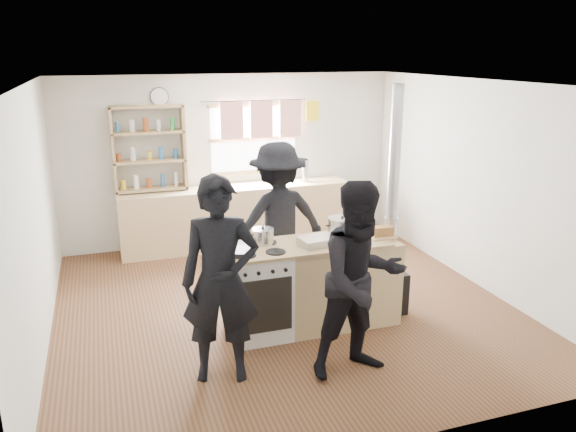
{
  "coord_description": "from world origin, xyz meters",
  "views": [
    {
      "loc": [
        -1.81,
        -5.62,
        2.82
      ],
      "look_at": [
        0.03,
        -0.1,
        1.1
      ],
      "focal_mm": 35.0,
      "sensor_mm": 36.0,
      "label": 1
    }
  ],
  "objects_px": {
    "skillet_greens": "(242,252)",
    "person_near_left": "(220,281)",
    "stockpot_counter": "(342,227)",
    "roast_tray": "(318,241)",
    "stockpot_stove": "(263,236)",
    "person_near_right": "(361,281)",
    "flue_heater": "(390,256)",
    "thermos": "(305,171)",
    "cooking_island": "(312,284)",
    "bread_board": "(382,233)",
    "person_far": "(278,220)"
  },
  "relations": [
    {
      "from": "stockpot_counter",
      "to": "person_near_left",
      "type": "height_order",
      "value": "person_near_left"
    },
    {
      "from": "stockpot_stove",
      "to": "person_far",
      "type": "xyz_separation_m",
      "value": [
        0.4,
        0.78,
        -0.09
      ]
    },
    {
      "from": "person_near_left",
      "to": "person_near_right",
      "type": "height_order",
      "value": "person_near_left"
    },
    {
      "from": "bread_board",
      "to": "person_near_left",
      "type": "xyz_separation_m",
      "value": [
        -1.85,
        -0.59,
        -0.06
      ]
    },
    {
      "from": "roast_tray",
      "to": "stockpot_stove",
      "type": "relative_size",
      "value": 1.82
    },
    {
      "from": "roast_tray",
      "to": "bread_board",
      "type": "xyz_separation_m",
      "value": [
        0.73,
        -0.0,
        0.01
      ]
    },
    {
      "from": "person_far",
      "to": "cooking_island",
      "type": "bearing_deg",
      "value": 91.77
    },
    {
      "from": "thermos",
      "to": "person_near_left",
      "type": "relative_size",
      "value": 0.18
    },
    {
      "from": "thermos",
      "to": "roast_tray",
      "type": "xyz_separation_m",
      "value": [
        -0.91,
        -2.84,
        -0.09
      ]
    },
    {
      "from": "cooking_island",
      "to": "flue_heater",
      "type": "xyz_separation_m",
      "value": [
        0.93,
        0.06,
        0.19
      ]
    },
    {
      "from": "stockpot_stove",
      "to": "bread_board",
      "type": "relative_size",
      "value": 0.77
    },
    {
      "from": "cooking_island",
      "to": "bread_board",
      "type": "distance_m",
      "value": 0.92
    },
    {
      "from": "thermos",
      "to": "person_far",
      "type": "bearing_deg",
      "value": -118.77
    },
    {
      "from": "skillet_greens",
      "to": "stockpot_stove",
      "type": "bearing_deg",
      "value": 40.2
    },
    {
      "from": "flue_heater",
      "to": "person_far",
      "type": "height_order",
      "value": "flue_heater"
    },
    {
      "from": "skillet_greens",
      "to": "person_near_left",
      "type": "xyz_separation_m",
      "value": [
        -0.32,
        -0.55,
        -0.04
      ]
    },
    {
      "from": "bread_board",
      "to": "person_far",
      "type": "height_order",
      "value": "person_far"
    },
    {
      "from": "bread_board",
      "to": "flue_heater",
      "type": "distance_m",
      "value": 0.39
    },
    {
      "from": "cooking_island",
      "to": "person_near_right",
      "type": "bearing_deg",
      "value": -84.99
    },
    {
      "from": "cooking_island",
      "to": "person_near_left",
      "type": "height_order",
      "value": "person_near_left"
    },
    {
      "from": "cooking_island",
      "to": "skillet_greens",
      "type": "relative_size",
      "value": 6.11
    },
    {
      "from": "skillet_greens",
      "to": "person_near_left",
      "type": "distance_m",
      "value": 0.64
    },
    {
      "from": "skillet_greens",
      "to": "stockpot_counter",
      "type": "distance_m",
      "value": 1.16
    },
    {
      "from": "stockpot_counter",
      "to": "person_near_left",
      "type": "bearing_deg",
      "value": -152.77
    },
    {
      "from": "person_far",
      "to": "person_near_right",
      "type": "bearing_deg",
      "value": 91.49
    },
    {
      "from": "thermos",
      "to": "skillet_greens",
      "type": "distance_m",
      "value": 3.35
    },
    {
      "from": "stockpot_counter",
      "to": "flue_heater",
      "type": "xyz_separation_m",
      "value": [
        0.56,
        -0.04,
        -0.38
      ]
    },
    {
      "from": "roast_tray",
      "to": "stockpot_stove",
      "type": "bearing_deg",
      "value": 158.72
    },
    {
      "from": "cooking_island",
      "to": "roast_tray",
      "type": "height_order",
      "value": "roast_tray"
    },
    {
      "from": "person_near_right",
      "to": "person_near_left",
      "type": "bearing_deg",
      "value": 160.66
    },
    {
      "from": "flue_heater",
      "to": "person_far",
      "type": "distance_m",
      "value": 1.35
    },
    {
      "from": "thermos",
      "to": "person_near_right",
      "type": "relative_size",
      "value": 0.19
    },
    {
      "from": "person_near_right",
      "to": "thermos",
      "type": "bearing_deg",
      "value": 72.63
    },
    {
      "from": "roast_tray",
      "to": "person_near_right",
      "type": "xyz_separation_m",
      "value": [
        0.06,
        -0.9,
        -0.08
      ]
    },
    {
      "from": "roast_tray",
      "to": "person_near_right",
      "type": "relative_size",
      "value": 0.23
    },
    {
      "from": "skillet_greens",
      "to": "person_near_left",
      "type": "bearing_deg",
      "value": -120.59
    },
    {
      "from": "flue_heater",
      "to": "person_far",
      "type": "relative_size",
      "value": 1.36
    },
    {
      "from": "roast_tray",
      "to": "bread_board",
      "type": "height_order",
      "value": "bread_board"
    },
    {
      "from": "person_near_left",
      "to": "flue_heater",
      "type": "bearing_deg",
      "value": 33.31
    },
    {
      "from": "stockpot_stove",
      "to": "person_near_left",
      "type": "distance_m",
      "value": 1.0
    },
    {
      "from": "cooking_island",
      "to": "bread_board",
      "type": "xyz_separation_m",
      "value": [
        0.75,
        -0.07,
        0.51
      ]
    },
    {
      "from": "cooking_island",
      "to": "roast_tray",
      "type": "distance_m",
      "value": 0.51
    },
    {
      "from": "stockpot_stove",
      "to": "roast_tray",
      "type": "bearing_deg",
      "value": -21.28
    },
    {
      "from": "roast_tray",
      "to": "person_near_right",
      "type": "height_order",
      "value": "person_near_right"
    },
    {
      "from": "skillet_greens",
      "to": "stockpot_stove",
      "type": "distance_m",
      "value": 0.37
    },
    {
      "from": "stockpot_counter",
      "to": "skillet_greens",
      "type": "bearing_deg",
      "value": -169.76
    },
    {
      "from": "stockpot_counter",
      "to": "roast_tray",
      "type": "bearing_deg",
      "value": -153.9
    },
    {
      "from": "bread_board",
      "to": "cooking_island",
      "type": "bearing_deg",
      "value": 174.63
    },
    {
      "from": "flue_heater",
      "to": "person_near_left",
      "type": "distance_m",
      "value": 2.16
    },
    {
      "from": "cooking_island",
      "to": "person_far",
      "type": "height_order",
      "value": "person_far"
    }
  ]
}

